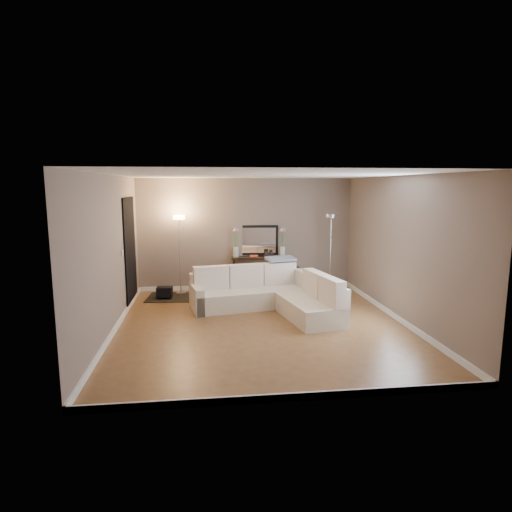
{
  "coord_description": "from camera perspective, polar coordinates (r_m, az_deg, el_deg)",
  "views": [
    {
      "loc": [
        -0.97,
        -7.17,
        2.41
      ],
      "look_at": [
        0.0,
        0.8,
        1.1
      ],
      "focal_mm": 30.0,
      "sensor_mm": 36.0,
      "label": 1
    }
  ],
  "objects": [
    {
      "name": "ceiling",
      "position": [
        7.24,
        0.78,
        10.81
      ],
      "size": [
        5.0,
        5.5,
        0.01
      ],
      "primitive_type": "cube",
      "color": "white",
      "rests_on": "ground"
    },
    {
      "name": "leaning_mirror",
      "position": [
        10.06,
        0.39,
        2.12
      ],
      "size": [
        0.91,
        0.12,
        0.71
      ],
      "color": "black",
      "rests_on": "console_table"
    },
    {
      "name": "floor",
      "position": [
        7.63,
        0.73,
        -9.19
      ],
      "size": [
        5.0,
        5.5,
        0.01
      ],
      "primitive_type": "cube",
      "color": "brown",
      "rests_on": "ground"
    },
    {
      "name": "baseboard_front",
      "position": [
        5.12,
        5.03,
        -18.21
      ],
      "size": [
        5.0,
        0.03,
        0.1
      ],
      "primitive_type": "cube",
      "color": "white",
      "rests_on": "ground"
    },
    {
      "name": "baseboard_left",
      "position": [
        7.7,
        -18.16,
        -9.05
      ],
      "size": [
        0.03,
        5.5,
        0.1
      ],
      "primitive_type": "cube",
      "color": "white",
      "rests_on": "ground"
    },
    {
      "name": "doorway",
      "position": [
        9.1,
        -16.42,
        0.6
      ],
      "size": [
        0.02,
        1.2,
        2.2
      ],
      "primitive_type": "cube",
      "color": "black",
      "rests_on": "ground"
    },
    {
      "name": "throw_blanket",
      "position": [
        8.99,
        3.3,
        -0.36
      ],
      "size": [
        0.67,
        0.48,
        0.08
      ],
      "primitive_type": "cube",
      "rotation": [
        0.1,
        0.0,
        0.24
      ],
      "color": "gray",
      "rests_on": "sectional_sofa"
    },
    {
      "name": "floor_lamp_unlit",
      "position": [
        9.88,
        9.94,
        2.49
      ],
      "size": [
        0.27,
        0.27,
        1.8
      ],
      "color": "silver",
      "rests_on": "floor"
    },
    {
      "name": "floor_lamp_lit",
      "position": [
        9.67,
        -10.16,
        2.23
      ],
      "size": [
        0.27,
        0.27,
        1.77
      ],
      "color": "silver",
      "rests_on": "floor"
    },
    {
      "name": "flower_vase_right",
      "position": [
        9.95,
        3.56,
        1.56
      ],
      "size": [
        0.15,
        0.13,
        0.68
      ],
      "color": "silver",
      "rests_on": "console_table"
    },
    {
      "name": "black_bag",
      "position": [
        9.5,
        -12.09,
        -4.68
      ],
      "size": [
        0.35,
        0.26,
        0.21
      ],
      "primitive_type": "cube",
      "rotation": [
        0.0,
        0.0,
        -0.1
      ],
      "color": "black",
      "rests_on": "charcoal_rug"
    },
    {
      "name": "charcoal_rug",
      "position": [
        9.59,
        -10.83,
        -5.41
      ],
      "size": [
        1.23,
        0.97,
        0.02
      ],
      "primitive_type": "cube",
      "rotation": [
        0.0,
        0.0,
        -0.1
      ],
      "color": "black",
      "rests_on": "floor"
    },
    {
      "name": "switch_plate",
      "position": [
        8.25,
        -17.4,
        0.41
      ],
      "size": [
        0.02,
        0.08,
        0.12
      ],
      "primitive_type": "cube",
      "color": "white",
      "rests_on": "ground"
    },
    {
      "name": "wall_front",
      "position": [
        4.65,
        5.32,
        -4.56
      ],
      "size": [
        5.0,
        0.02,
        2.6
      ],
      "primitive_type": "cube",
      "color": "gray",
      "rests_on": "ground"
    },
    {
      "name": "baseboard_back",
      "position": [
        10.23,
        -1.31,
        -4.08
      ],
      "size": [
        5.0,
        0.03,
        0.1
      ],
      "primitive_type": "cube",
      "color": "white",
      "rests_on": "ground"
    },
    {
      "name": "console_table",
      "position": [
        10.01,
        -0.03,
        -2.06
      ],
      "size": [
        1.31,
        0.46,
        0.79
      ],
      "color": "black",
      "rests_on": "floor"
    },
    {
      "name": "wall_left",
      "position": [
        7.42,
        -18.83,
        0.17
      ],
      "size": [
        0.02,
        5.5,
        2.6
      ],
      "primitive_type": "cube",
      "color": "gray",
      "rests_on": "ground"
    },
    {
      "name": "wall_right",
      "position": [
        8.05,
        18.76,
        0.84
      ],
      "size": [
        0.02,
        5.5,
        2.6
      ],
      "primitive_type": "cube",
      "color": "gray",
      "rests_on": "ground"
    },
    {
      "name": "sectional_sofa",
      "position": [
        8.44,
        2.05,
        -5.16
      ],
      "size": [
        2.77,
        2.39,
        0.84
      ],
      "color": "beige",
      "rests_on": "floor"
    },
    {
      "name": "baseboard_right",
      "position": [
        8.3,
        18.15,
        -7.72
      ],
      "size": [
        0.03,
        5.5,
        0.1
      ],
      "primitive_type": "cube",
      "color": "white",
      "rests_on": "ground"
    },
    {
      "name": "wall_back",
      "position": [
        10.04,
        -1.35,
        2.91
      ],
      "size": [
        5.0,
        0.02,
        2.6
      ],
      "primitive_type": "cube",
      "color": "gray",
      "rests_on": "ground"
    },
    {
      "name": "flower_vase_left",
      "position": [
        9.9,
        -2.71,
        1.54
      ],
      "size": [
        0.15,
        0.13,
        0.68
      ],
      "color": "silver",
      "rests_on": "console_table"
    },
    {
      "name": "table_decor",
      "position": [
        9.91,
        0.42,
        0.07
      ],
      "size": [
        0.54,
        0.14,
        0.13
      ],
      "color": "#E95429",
      "rests_on": "console_table"
    }
  ]
}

